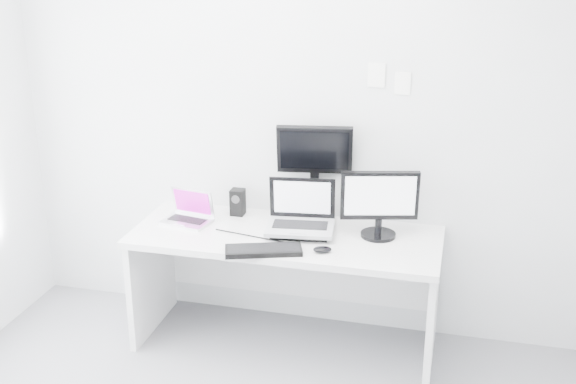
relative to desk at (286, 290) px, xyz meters
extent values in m
plane|color=silver|center=(0.00, 0.35, 0.99)|extent=(3.60, 0.00, 3.60)
cube|color=silver|center=(0.00, 0.00, 0.00)|extent=(1.80, 0.70, 0.73)
cube|color=silver|center=(-0.62, 0.02, 0.47)|extent=(0.31, 0.26, 0.21)
cube|color=black|center=(-0.36, 0.23, 0.45)|extent=(0.10, 0.10, 0.16)
cube|color=#A9ABB0|center=(0.08, 0.01, 0.53)|extent=(0.42, 0.35, 0.32)
cube|color=black|center=(0.11, 0.29, 0.67)|extent=(0.47, 0.23, 0.61)
cube|color=black|center=(0.53, 0.10, 0.57)|extent=(0.48, 0.31, 0.41)
cube|color=black|center=(-0.05, -0.28, 0.38)|extent=(0.45, 0.28, 0.03)
ellipsoid|color=black|center=(0.26, -0.20, 0.38)|extent=(0.12, 0.09, 0.03)
cube|color=white|center=(0.45, 0.34, 1.26)|extent=(0.10, 0.00, 0.14)
cube|color=white|center=(0.60, 0.34, 1.22)|extent=(0.09, 0.00, 0.13)
camera|label=1|loc=(0.95, -3.75, 2.02)|focal=45.02mm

